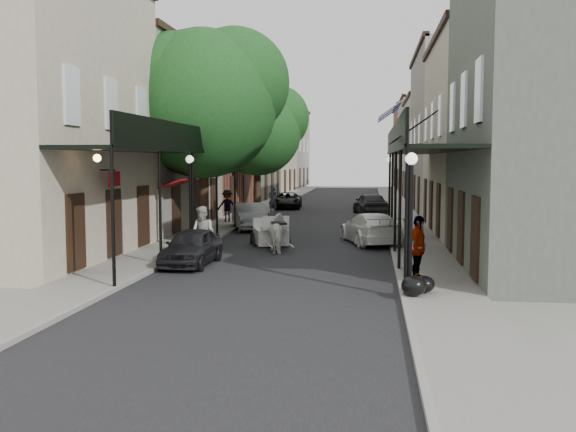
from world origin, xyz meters
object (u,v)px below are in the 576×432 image
(car_right_near, at_px, (371,228))
(car_right_far, at_px, (370,203))
(carriage, at_px, (269,222))
(car_left_mid, at_px, (250,217))
(lamppost_left, at_px, (190,200))
(pedestrian_sidewalk_left, at_px, (227,206))
(car_left_near, at_px, (192,247))
(tree_near, at_px, (213,98))
(pedestrian_walking, at_px, (203,233))
(lamppost_right_far, at_px, (390,188))
(lamppost_right_near, at_px, (410,221))
(car_left_far, at_px, (287,200))
(tree_far, at_px, (263,127))
(pedestrian_sidewalk_right, at_px, (418,248))
(horse, at_px, (279,233))

(car_right_near, height_order, car_right_far, car_right_far)
(carriage, bearing_deg, car_left_mid, 90.44)
(lamppost_left, distance_m, pedestrian_sidewalk_left, 11.12)
(pedestrian_sidewalk_left, bearing_deg, car_left_near, 81.33)
(tree_near, relative_size, car_right_near, 2.05)
(lamppost_left, bearing_deg, pedestrian_walking, -63.03)
(lamppost_right_far, bearing_deg, pedestrian_walking, -116.82)
(lamppost_left, bearing_deg, car_left_mid, 83.84)
(lamppost_right_near, height_order, car_left_mid, lamppost_right_near)
(car_left_far, bearing_deg, lamppost_right_near, -80.42)
(tree_far, bearing_deg, tree_near, -89.81)
(car_right_far, bearing_deg, lamppost_right_near, 81.00)
(tree_near, bearing_deg, carriage, -33.25)
(pedestrian_sidewalk_left, height_order, pedestrian_sidewalk_right, pedestrian_sidewalk_right)
(lamppost_left, relative_size, pedestrian_sidewalk_left, 2.04)
(car_left_near, bearing_deg, pedestrian_sidewalk_left, 98.94)
(tree_near, height_order, car_left_far, tree_near)
(car_right_near, bearing_deg, pedestrian_sidewalk_right, 83.41)
(carriage, bearing_deg, lamppost_left, -160.17)
(tree_far, xyz_separation_m, car_left_far, (1.06, 4.65, -5.22))
(pedestrian_sidewalk_right, relative_size, car_left_far, 0.43)
(horse, relative_size, pedestrian_sidewalk_left, 0.99)
(tree_far, relative_size, pedestrian_walking, 4.41)
(carriage, height_order, car_left_near, carriage)
(pedestrian_sidewalk_right, relative_size, car_right_near, 0.41)
(carriage, relative_size, pedestrian_sidewalk_right, 1.33)
(pedestrian_walking, bearing_deg, horse, 60.44)
(carriage, distance_m, pedestrian_walking, 4.70)
(carriage, bearing_deg, lamppost_right_near, -80.95)
(lamppost_right_near, xyz_separation_m, horse, (-4.60, 8.00, -1.29))
(lamppost_right_far, distance_m, car_right_far, 6.32)
(car_right_near, bearing_deg, tree_far, -79.52)
(lamppost_right_far, height_order, horse, lamppost_right_far)
(lamppost_right_near, relative_size, pedestrian_sidewalk_left, 2.04)
(pedestrian_walking, bearing_deg, pedestrian_sidewalk_left, 119.69)
(lamppost_right_near, bearing_deg, pedestrian_sidewalk_right, 79.97)
(lamppost_left, distance_m, car_left_near, 3.90)
(pedestrian_sidewalk_right, xyz_separation_m, car_left_far, (-7.63, 28.85, -0.46))
(pedestrian_walking, bearing_deg, car_left_mid, 111.84)
(lamppost_right_near, relative_size, lamppost_right_far, 1.00)
(car_left_mid, bearing_deg, horse, -89.56)
(car_left_mid, bearing_deg, carriage, -89.44)
(tree_near, distance_m, car_right_near, 9.38)
(lamppost_left, relative_size, lamppost_right_far, 1.00)
(carriage, height_order, pedestrian_sidewalk_left, carriage)
(lamppost_right_near, relative_size, car_right_near, 0.79)
(tree_far, bearing_deg, horse, -78.37)
(lamppost_right_far, distance_m, car_left_near, 17.13)
(lamppost_right_far, bearing_deg, tree_near, -136.69)
(lamppost_left, xyz_separation_m, horse, (3.60, 0.00, -1.29))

